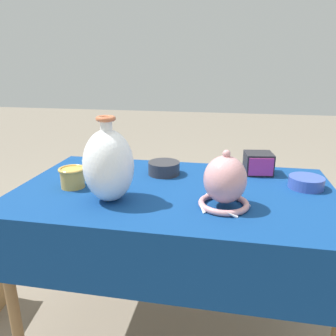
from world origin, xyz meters
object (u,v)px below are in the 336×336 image
object	(u,v)px
pot_squat_celadon	(95,164)
pot_squat_charcoal	(164,168)
vase_tall_bulbous	(108,165)
cup_wide_ochre	(72,177)
pot_squat_cobalt	(306,182)
mosaic_tile_box	(258,163)
vase_dome_bell	(225,183)

from	to	relation	value
pot_squat_celadon	pot_squat_charcoal	bearing A→B (deg)	-3.25
vase_tall_bulbous	cup_wide_ochre	distance (m)	0.24
vase_tall_bulbous	pot_squat_cobalt	xyz separation A→B (m)	(0.75, 0.27, -0.12)
mosaic_tile_box	pot_squat_celadon	world-z (taller)	mosaic_tile_box
pot_squat_cobalt	pot_squat_charcoal	bearing A→B (deg)	174.08
vase_dome_bell	pot_squat_cobalt	distance (m)	0.42
pot_squat_celadon	pot_squat_cobalt	bearing A→B (deg)	-4.95
cup_wide_ochre	vase_tall_bulbous	bearing A→B (deg)	-26.60
vase_dome_bell	pot_squat_charcoal	bearing A→B (deg)	132.04
cup_wide_ochre	mosaic_tile_box	bearing A→B (deg)	22.98
vase_tall_bulbous	vase_dome_bell	distance (m)	0.43
vase_tall_bulbous	vase_dome_bell	world-z (taller)	vase_tall_bulbous
mosaic_tile_box	pot_squat_celadon	xyz separation A→B (m)	(-0.78, -0.07, -0.03)
vase_dome_bell	pot_squat_cobalt	bearing A→B (deg)	37.13
pot_squat_celadon	pot_squat_cobalt	distance (m)	0.97
vase_tall_bulbous	mosaic_tile_box	xyz separation A→B (m)	(0.57, 0.43, -0.09)
vase_dome_bell	pot_squat_charcoal	distance (m)	0.43
vase_tall_bulbous	pot_squat_celadon	world-z (taller)	vase_tall_bulbous
mosaic_tile_box	pot_squat_charcoal	bearing A→B (deg)	-175.51
mosaic_tile_box	pot_squat_cobalt	bearing A→B (deg)	-48.12
pot_squat_celadon	pot_squat_charcoal	size ratio (longest dim) A/B	0.81
vase_tall_bulbous	pot_squat_cobalt	world-z (taller)	vase_tall_bulbous
pot_squat_charcoal	cup_wide_ochre	bearing A→B (deg)	-145.43
cup_wide_ochre	pot_squat_celadon	bearing A→B (deg)	92.30
mosaic_tile_box	cup_wide_ochre	xyz separation A→B (m)	(-0.77, -0.33, -0.00)
mosaic_tile_box	cup_wide_ochre	distance (m)	0.84
vase_dome_bell	pot_squat_celadon	bearing A→B (deg)	152.21
pot_squat_celadon	mosaic_tile_box	bearing A→B (deg)	5.31
cup_wide_ochre	pot_squat_celadon	world-z (taller)	cup_wide_ochre
cup_wide_ochre	pot_squat_charcoal	world-z (taller)	cup_wide_ochre
vase_dome_bell	mosaic_tile_box	bearing A→B (deg)	70.04
pot_squat_charcoal	vase_dome_bell	bearing A→B (deg)	-47.96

